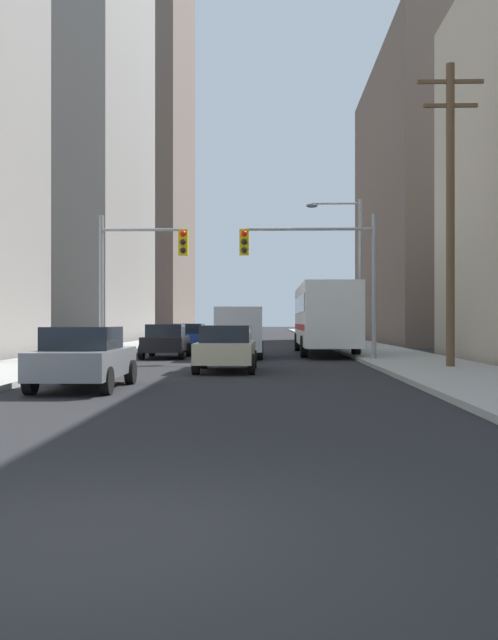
% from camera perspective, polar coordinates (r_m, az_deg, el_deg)
% --- Properties ---
extents(ground_plane, '(400.00, 400.00, 0.00)m').
position_cam_1_polar(ground_plane, '(5.63, -12.61, -17.20)').
color(ground_plane, black).
extents(sidewalk_left, '(4.00, 160.00, 0.15)m').
position_cam_1_polar(sidewalk_left, '(55.85, -6.86, -1.72)').
color(sidewalk_left, '#9E9E99').
rests_on(sidewalk_left, ground).
extents(sidewalk_right, '(4.00, 160.00, 0.15)m').
position_cam_1_polar(sidewalk_right, '(55.52, 7.53, -1.73)').
color(sidewalk_right, '#9E9E99').
rests_on(sidewalk_right, ground).
extents(city_bus, '(2.67, 11.50, 3.40)m').
position_cam_1_polar(city_bus, '(34.85, 6.20, 0.35)').
color(city_bus, silver).
rests_on(city_bus, ground).
extents(cargo_van_silver, '(2.16, 5.27, 2.26)m').
position_cam_1_polar(cargo_van_silver, '(31.14, -0.83, -0.78)').
color(cargo_van_silver, '#B7BABF').
rests_on(cargo_van_silver, ground).
extents(sedan_grey, '(1.95, 4.23, 1.52)m').
position_cam_1_polar(sedan_grey, '(17.35, -13.41, -3.02)').
color(sedan_grey, slate).
rests_on(sedan_grey, ground).
extents(sedan_beige, '(1.95, 4.22, 1.52)m').
position_cam_1_polar(sedan_beige, '(22.82, -1.88, -2.32)').
color(sedan_beige, '#C6B793').
rests_on(sedan_beige, ground).
extents(sedan_black, '(1.95, 4.26, 1.52)m').
position_cam_1_polar(sedan_black, '(31.42, -6.84, -1.71)').
color(sedan_black, black).
rests_on(sedan_black, ground).
extents(sedan_blue, '(1.95, 4.22, 1.52)m').
position_cam_1_polar(sedan_blue, '(39.00, -4.94, -1.40)').
color(sedan_blue, navy).
rests_on(sedan_blue, ground).
extents(traffic_signal_near_left, '(3.66, 0.44, 6.00)m').
position_cam_1_polar(traffic_signal_near_left, '(28.80, -9.05, 4.64)').
color(traffic_signal_near_left, gray).
rests_on(traffic_signal_near_left, ground).
extents(traffic_signal_near_right, '(5.55, 0.44, 6.00)m').
position_cam_1_polar(traffic_signal_near_right, '(28.36, 5.36, 4.89)').
color(traffic_signal_near_right, gray).
rests_on(traffic_signal_near_right, ground).
extents(utility_pole_right, '(2.20, 0.28, 10.26)m').
position_cam_1_polar(utility_pole_right, '(24.37, 16.22, 8.77)').
color(utility_pole_right, brown).
rests_on(utility_pole_right, ground).
extents(street_lamp_right, '(2.67, 0.32, 7.50)m').
position_cam_1_polar(street_lamp_right, '(33.65, 8.38, 4.87)').
color(street_lamp_right, gray).
rests_on(street_lamp_right, ground).
extents(building_left_far_tower, '(14.83, 24.42, 55.20)m').
position_cam_1_polar(building_left_far_tower, '(99.02, -9.65, 15.09)').
color(building_left_far_tower, '#66564C').
rests_on(building_left_far_tower, ground).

